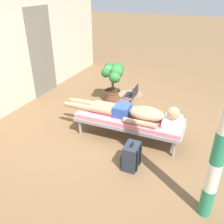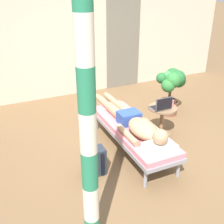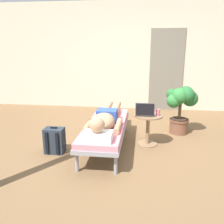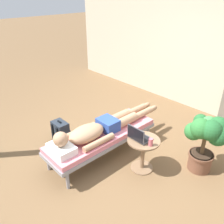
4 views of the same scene
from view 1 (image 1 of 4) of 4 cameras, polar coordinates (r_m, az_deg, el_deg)
ground_plane at (r=4.65m, az=3.18°, el=-3.99°), size 40.00×40.00×0.00m
house_door_panel at (r=6.17m, az=-16.25°, el=13.39°), size 0.84×0.03×2.04m
lounge_chair at (r=4.25m, az=4.03°, el=-1.90°), size 0.62×1.90×0.42m
person_reclining at (r=4.15m, az=4.91°, el=-0.02°), size 0.53×2.17×0.32m
side_table at (r=4.88m, az=4.34°, el=2.36°), size 0.48×0.48×0.52m
laptop at (r=4.72m, az=4.79°, el=4.44°), size 0.31×0.24×0.23m
drink_glass at (r=4.91m, az=5.40°, el=5.32°), size 0.06×0.06×0.11m
backpack at (r=3.65m, az=4.53°, el=-10.39°), size 0.30×0.26×0.42m
potted_plant at (r=5.53m, az=0.35°, el=8.35°), size 0.58×0.51×0.91m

